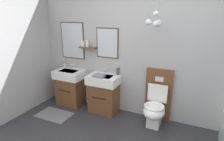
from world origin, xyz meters
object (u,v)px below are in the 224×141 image
object	(u,v)px
vanity_sink_left	(70,86)
soap_dispenser	(118,71)
toilet	(156,105)
folded_hand_towel	(99,76)
vanity_sink_right	(104,93)
toothbrush_cup	(65,65)

from	to	relation	value
vanity_sink_left	soap_dispenser	distance (m)	1.17
vanity_sink_left	soap_dispenser	bearing A→B (deg)	8.31
toilet	folded_hand_towel	bearing A→B (deg)	-174.33
vanity_sink_right	toilet	bearing A→B (deg)	-0.81
toilet	folded_hand_towel	distance (m)	1.19
toilet	vanity_sink_left	bearing A→B (deg)	179.54
toilet	soap_dispenser	size ratio (longest dim) A/B	5.42
soap_dispenser	folded_hand_towel	xyz separation A→B (m)	(-0.28, -0.28, -0.06)
soap_dispenser	toilet	bearing A→B (deg)	-11.68
toilet	folded_hand_towel	world-z (taller)	toilet
vanity_sink_left	folded_hand_towel	xyz separation A→B (m)	(0.79, -0.12, 0.39)
toothbrush_cup	folded_hand_towel	xyz separation A→B (m)	(1.02, -0.27, -0.03)
vanity_sink_left	vanity_sink_right	xyz separation A→B (m)	(0.83, 0.00, 0.00)
vanity_sink_right	soap_dispenser	bearing A→B (deg)	33.22
soap_dispenser	vanity_sink_left	bearing A→B (deg)	-171.69
vanity_sink_left	vanity_sink_right	size ratio (longest dim) A/B	1.00
toothbrush_cup	vanity_sink_right	bearing A→B (deg)	-7.86
vanity_sink_right	toothbrush_cup	bearing A→B (deg)	172.14
folded_hand_towel	soap_dispenser	bearing A→B (deg)	45.27
vanity_sink_left	folded_hand_towel	bearing A→B (deg)	-8.99
toilet	soap_dispenser	xyz separation A→B (m)	(-0.83, 0.17, 0.48)
soap_dispenser	vanity_sink_right	bearing A→B (deg)	-146.78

